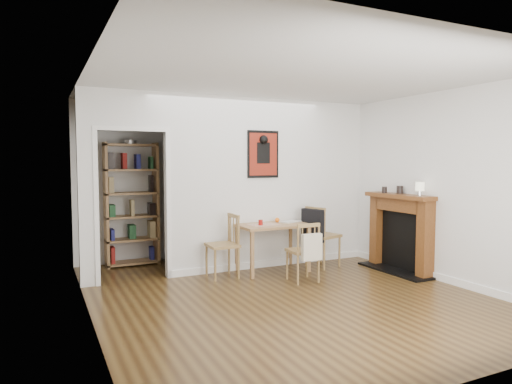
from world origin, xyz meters
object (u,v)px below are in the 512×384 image
chair_left (222,246)px  red_glass (261,223)px  dining_table (272,230)px  ceramic_jar_b (384,190)px  chair_front (303,251)px  notebook (289,221)px  fireplace (401,230)px  orange_fruit (277,220)px  chair_right (322,235)px  bookshelf (132,205)px  ceramic_jar_a (400,190)px  mantel_lamp (420,187)px

chair_left → red_glass: size_ratio=10.91×
dining_table → red_glass: size_ratio=12.65×
dining_table → ceramic_jar_b: (1.64, -0.56, 0.58)m
chair_front → notebook: 0.86m
fireplace → red_glass: size_ratio=15.14×
ceramic_jar_b → notebook: bearing=154.0°
fireplace → notebook: fireplace is taller
chair_left → orange_fruit: size_ratio=12.62×
fireplace → notebook: size_ratio=4.04×
notebook → chair_right: bearing=-16.6°
orange_fruit → red_glass: bearing=-153.0°
chair_right → chair_front: chair_right is taller
bookshelf → dining_table: bearing=-36.3°
dining_table → notebook: bearing=13.2°
chair_front → fireplace: fireplace is taller
ceramic_jar_a → chair_right: bearing=143.0°
red_glass → ceramic_jar_b: 1.98m
chair_front → red_glass: bearing=118.3°
red_glass → mantel_lamp: 2.30m
ceramic_jar_b → fireplace: bearing=-70.0°
ceramic_jar_b → mantel_lamp: bearing=-86.0°
bookshelf → ceramic_jar_a: bookshelf is taller
orange_fruit → ceramic_jar_a: ceramic_jar_a is taller
dining_table → fireplace: bearing=-25.3°
chair_left → bookshelf: 1.76m
chair_front → bookshelf: size_ratio=0.42×
dining_table → fireplace: 1.92m
mantel_lamp → ceramic_jar_a: (0.07, 0.46, -0.06)m
chair_left → ceramic_jar_b: bearing=-12.3°
fireplace → notebook: 1.66m
chair_front → dining_table: bearing=99.3°
chair_front → notebook: bearing=73.9°
dining_table → ceramic_jar_a: ceramic_jar_a is taller
chair_left → fireplace: bearing=-17.4°
dining_table → bookshelf: bookshelf is taller
chair_right → notebook: (-0.50, 0.15, 0.23)m
chair_left → red_glass: chair_left is taller
mantel_lamp → ceramic_jar_b: 0.67m
mantel_lamp → red_glass: bearing=148.6°
chair_right → mantel_lamp: 1.64m
chair_right → chair_front: (-0.72, -0.62, -0.07)m
fireplace → ceramic_jar_a: 0.60m
chair_front → notebook: size_ratio=2.65×
dining_table → notebook: 0.36m
chair_front → orange_fruit: size_ratio=11.51×
dining_table → ceramic_jar_b: 1.83m
chair_front → bookshelf: 2.84m
ceramic_jar_a → fireplace: bearing=-110.2°
red_glass → dining_table: bearing=14.6°
red_glass → ceramic_jar_b: (1.86, -0.50, 0.46)m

